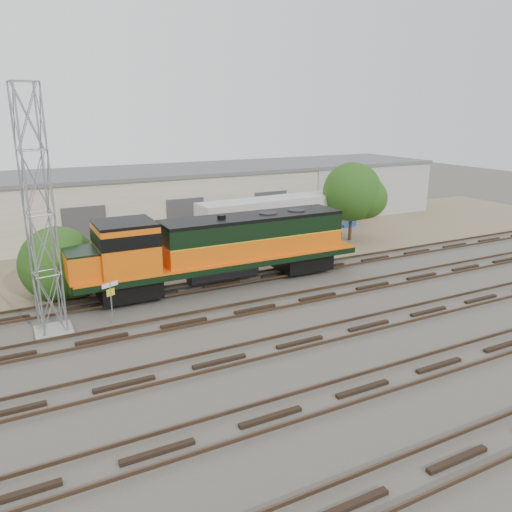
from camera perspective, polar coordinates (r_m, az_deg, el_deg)
name	(u,v)px	position (r m, az deg, el deg)	size (l,w,h in m)	color
ground	(268,320)	(25.63, 1.44, -7.34)	(140.00, 140.00, 0.00)	#47423A
dirt_strip	(175,250)	(38.72, -9.25, 0.67)	(80.00, 16.00, 0.02)	#726047
tracks	(300,342)	(23.25, 5.03, -9.77)	(80.00, 20.40, 0.28)	black
warehouse	(146,200)	(45.66, -12.51, 6.26)	(58.40, 10.40, 5.30)	beige
locomotive	(217,247)	(29.85, -4.44, 1.00)	(17.73, 3.11, 4.26)	black
signal_tower	(40,219)	(24.47, -23.46, 3.87)	(1.69, 1.69, 11.46)	gray
sign_post	(111,294)	(25.71, -16.27, -4.25)	(0.84, 0.40, 2.20)	gray
semi_trailer	(277,216)	(39.10, 2.43, 4.63)	(12.54, 3.23, 3.82)	silver
dumpster_blue	(344,218)	(47.00, 10.07, 4.31)	(1.60, 1.50, 1.50)	#163E9A
dumpster_red	(360,211)	(50.67, 11.79, 5.01)	(1.50, 1.40, 1.40)	maroon
tree_mid	(63,266)	(30.37, -21.21, -1.08)	(4.52, 4.30, 4.30)	#382619
tree_east	(356,194)	(41.20, 11.34, 7.02)	(4.95, 4.71, 6.36)	#382619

